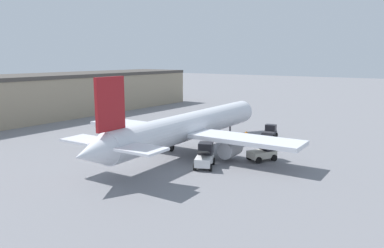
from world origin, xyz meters
TOP-DOWN VIEW (x-y plane):
  - ground_plane at (0.00, 0.00)m, footprint 400.00×400.00m
  - airplane at (-0.91, -0.04)m, footprint 36.78×29.80m
  - ground_crew_worker at (8.01, -3.74)m, footprint 0.40×0.40m
  - baggage_tug at (1.34, -9.47)m, footprint 3.67×3.24m
  - belt_loader_truck at (-4.94, -5.21)m, footprint 3.96×3.19m
  - pushback_tug at (13.21, -5.05)m, footprint 2.73×2.29m

SIDE VIEW (x-z plane):
  - ground_plane at x=0.00m, z-range 0.00..0.00m
  - pushback_tug at x=13.21m, z-range -0.07..1.94m
  - ground_crew_worker at x=8.01m, z-range 0.06..1.88m
  - baggage_tug at x=1.34m, z-range -0.09..2.21m
  - belt_loader_truck at x=-4.94m, z-range -0.08..2.50m
  - airplane at x=-0.91m, z-range -1.81..8.45m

